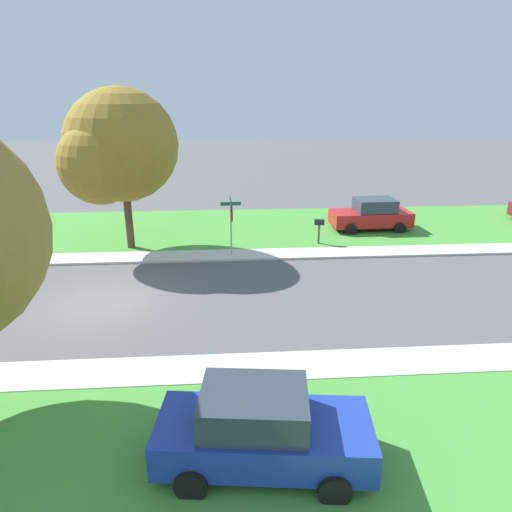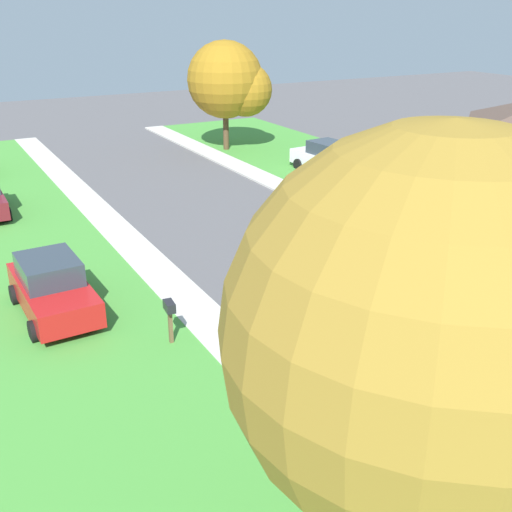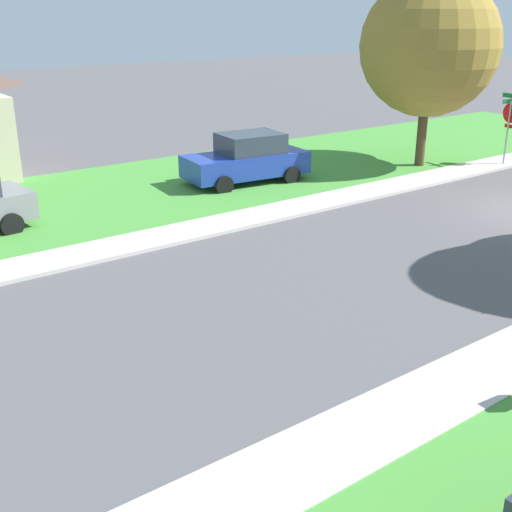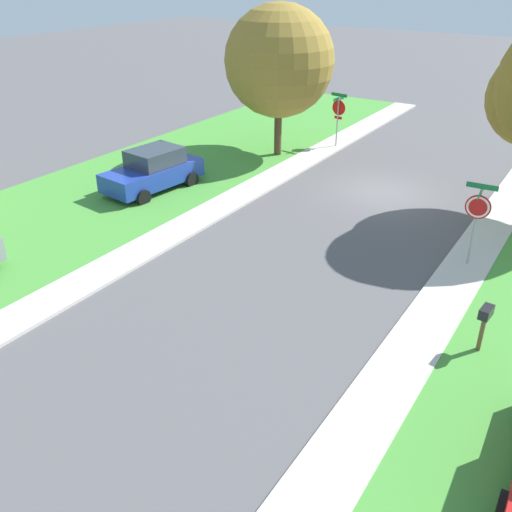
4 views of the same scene
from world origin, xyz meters
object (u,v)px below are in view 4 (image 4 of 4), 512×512
object	(u,v)px
stop_sign_near_corner	(338,111)
car_blue_far_down_street	(153,170)
stop_sign_far_corner	(477,212)
tree_sidewalk_mid	(276,64)
mailbox	(485,318)

from	to	relation	value
stop_sign_near_corner	car_blue_far_down_street	bearing A→B (deg)	68.85
stop_sign_far_corner	tree_sidewalk_mid	xyz separation A→B (m)	(11.23, -6.76, 2.45)
car_blue_far_down_street	mailbox	distance (m)	14.81
stop_sign_near_corner	stop_sign_far_corner	distance (m)	13.09
tree_sidewalk_mid	stop_sign_near_corner	bearing A→B (deg)	-128.84
stop_sign_far_corner	tree_sidewalk_mid	size ratio (longest dim) A/B	0.39
stop_sign_far_corner	car_blue_far_down_street	distance (m)	12.90
stop_sign_near_corner	mailbox	size ratio (longest dim) A/B	2.11
stop_sign_near_corner	mailbox	world-z (taller)	stop_sign_near_corner
tree_sidewalk_mid	car_blue_far_down_street	bearing A→B (deg)	77.04
stop_sign_near_corner	stop_sign_far_corner	size ratio (longest dim) A/B	1.00
tree_sidewalk_mid	mailbox	size ratio (longest dim) A/B	5.38
stop_sign_far_corner	car_blue_far_down_street	size ratio (longest dim) A/B	0.62
stop_sign_far_corner	car_blue_far_down_street	world-z (taller)	stop_sign_far_corner
stop_sign_far_corner	tree_sidewalk_mid	distance (m)	13.33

